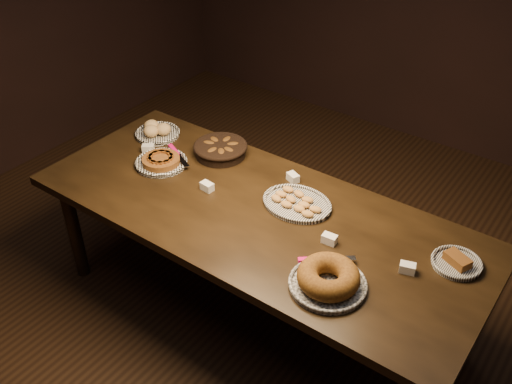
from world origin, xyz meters
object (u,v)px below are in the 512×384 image
Objects in this scene: buffet_table at (256,221)px; apple_tart_plate at (161,161)px; madeleine_platter at (297,203)px; bundt_cake_plate at (328,279)px.

apple_tart_plate is (-0.69, 0.03, 0.10)m from buffet_table.
madeleine_platter is 0.94× the size of bundt_cake_plate.
madeleine_platter is at bearing 46.27° from buffet_table.
apple_tart_plate reaches higher than buffet_table.
madeleine_platter is at bearing 117.78° from bundt_cake_plate.
buffet_table is at bearing 137.77° from bundt_cake_plate.
buffet_table is 0.23m from madeleine_platter.
apple_tart_plate is at bearing 177.55° from buffet_table.
madeleine_platter is (0.15, 0.16, 0.09)m from buffet_table.
buffet_table is 0.64m from bundt_cake_plate.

